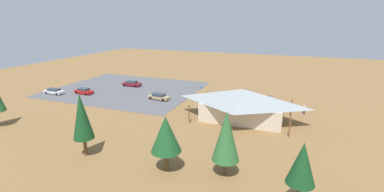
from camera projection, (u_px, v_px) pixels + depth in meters
The scene contains 23 objects.
ground at pixel (220, 98), 59.42m from camera, with size 160.00×160.00×0.00m, color olive.
parking_lot_asphalt at pixel (127, 89), 66.75m from camera, with size 34.36×28.31×0.05m, color #56565B.
bike_pavilion at pixel (242, 103), 45.75m from camera, with size 16.20×9.72×5.51m.
trash_bin at pixel (243, 90), 63.81m from camera, with size 0.60×0.60×0.90m, color brown.
lot_sign at pixel (201, 90), 60.70m from camera, with size 0.56×0.08×2.20m.
pine_far_east at pixel (166, 134), 29.99m from camera, with size 3.47×3.47×6.58m.
pine_center at pixel (82, 117), 33.10m from camera, with size 2.55×2.55×8.22m.
pine_far_west at pixel (226, 136), 29.08m from camera, with size 3.04×3.04×7.49m.
pine_west at pixel (302, 164), 23.24m from camera, with size 2.51×2.51×6.79m.
bicycle_silver_yard_left at pixel (253, 101), 55.85m from camera, with size 1.17×1.45×0.92m.
bicycle_orange_yard_front at pixel (254, 95), 60.25m from camera, with size 0.88×1.56×0.83m.
bicycle_black_by_bin at pixel (246, 91), 63.76m from camera, with size 1.45×0.90×0.78m.
bicycle_red_edge_north at pixel (231, 93), 61.99m from camera, with size 0.48×1.74×0.90m.
bicycle_green_edge_south at pixel (270, 97), 58.75m from camera, with size 1.50×0.83×0.85m.
bicycle_white_near_porch at pixel (210, 99), 57.09m from camera, with size 1.70×0.53×0.76m.
bicycle_teal_near_sign at pixel (261, 97), 59.10m from camera, with size 1.70×0.50×0.83m.
bicycle_purple_yard_right at pixel (262, 100), 56.78m from camera, with size 0.48×1.71×0.80m.
bicycle_yellow_trailside at pixel (251, 98), 57.99m from camera, with size 1.05×1.38×0.85m.
car_maroon_end_stall at pixel (132, 83), 69.42m from camera, with size 4.78×2.01×1.40m.
car_tan_far_end at pixel (159, 96), 57.93m from camera, with size 4.95×2.27×1.36m.
car_red_mid_lot at pixel (84, 91), 62.33m from camera, with size 4.54×2.18×1.35m.
car_white_by_curb at pixel (54, 91), 62.29m from camera, with size 4.82×1.80×1.27m.
visitor_at_bikes at pixel (304, 109), 49.17m from camera, with size 0.36×0.36×1.76m.
Camera 1 is at (-14.85, 55.36, 16.82)m, focal length 25.23 mm.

